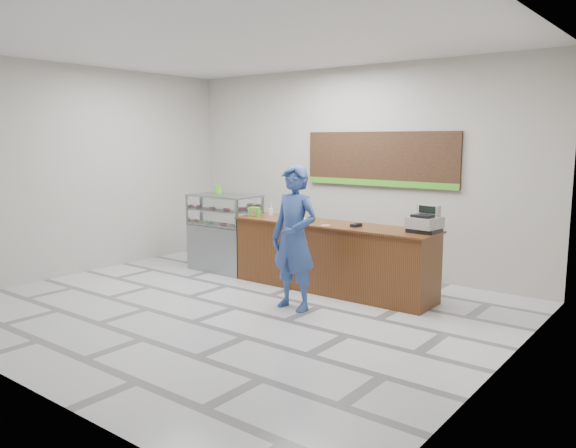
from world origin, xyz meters
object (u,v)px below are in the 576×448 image
Objects in this scene: serving_tray at (306,220)px; customer at (294,238)px; sales_counter at (331,257)px; display_case at (225,232)px; cash_register at (425,222)px.

customer reaches higher than serving_tray.
sales_counter is 8.49× the size of serving_tray.
sales_counter is at bearing 0.00° from display_case.
display_case is at bearing -180.00° from sales_counter.
cash_register is 1.94m from serving_tray.
sales_counter is 1.68× the size of customer.
cash_register reaches higher than serving_tray.
display_case is 0.68× the size of customer.
sales_counter is at bearing -168.29° from cash_register.
display_case is 2.57m from customer.
customer is at bearing -84.38° from sales_counter.
display_case reaches higher than sales_counter.
cash_register is at bearing 20.36° from serving_tray.
sales_counter is at bearing 97.50° from customer.
cash_register is at bearing 1.62° from display_case.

